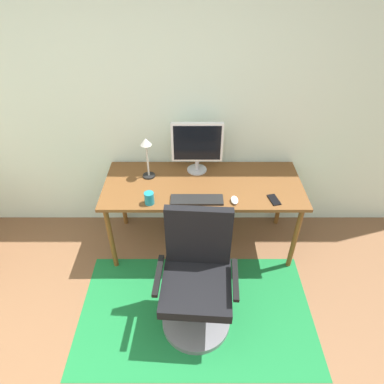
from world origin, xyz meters
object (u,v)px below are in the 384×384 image
Objects in this scene: keyboard at (197,200)px; computer_mouse at (235,200)px; coffee_cup at (150,198)px; monitor at (198,144)px; desk_lamp at (147,151)px; cell_phone at (274,200)px; desk at (203,189)px; office_chair at (197,283)px.

computer_mouse is at bearing -2.59° from keyboard.
coffee_cup is at bearing -175.11° from keyboard.
monitor is 1.24× the size of desk_lamp.
desk_lamp is at bearing 96.68° from coffee_cup.
coffee_cup is (-0.69, -0.02, 0.03)m from computer_mouse.
cell_phone is 0.37× the size of desk_lamp.
cell_phone is at bearing -21.87° from desk.
cell_phone is (0.63, 0.00, -0.00)m from keyboard.
keyboard is (-0.01, -0.45, -0.26)m from monitor.
monitor is at bearing 103.74° from desk.
coffee_cup is 0.74× the size of cell_phone.
desk is at bearing 31.42° from coffee_cup.
keyboard reaches higher than cell_phone.
cell_phone is at bearing -35.12° from monitor.
desk is 16.65× the size of computer_mouse.
coffee_cup reaches higher than desk.
keyboard is at bearing -39.14° from desk_lamp.
desk_lamp reaches higher than office_chair.
monitor reaches higher than office_chair.
office_chair is (-0.64, -0.59, -0.32)m from cell_phone.
desk is at bearing 144.95° from cell_phone.
monitor is at bearing 12.73° from desk_lamp.
keyboard is at bearing 177.41° from computer_mouse.
coffee_cup is at bearing 128.34° from office_chair.
keyboard is 1.12× the size of desk_lamp.
computer_mouse is (0.30, -0.46, -0.26)m from monitor.
cell_phone is (0.33, 0.02, -0.01)m from computer_mouse.
keyboard is 0.31m from computer_mouse.
coffee_cup reaches higher than keyboard.
computer_mouse is 0.27× the size of desk_lamp.
cell_phone is at bearing -17.95° from desk_lamp.
desk_lamp is (-0.43, 0.35, 0.25)m from keyboard.
cell_phone is at bearing 0.42° from keyboard.
desk_lamp is (-0.43, -0.10, -0.01)m from monitor.
cell_phone is 0.14× the size of office_chair.
computer_mouse is at bearing 65.21° from office_chair.
desk_lamp is at bearing 148.87° from cell_phone.
keyboard is 0.61m from desk_lamp.
desk_lamp reaches higher than coffee_cup.
monitor reaches higher than coffee_cup.
monitor reaches higher than computer_mouse.
coffee_cup is 0.76m from office_chair.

